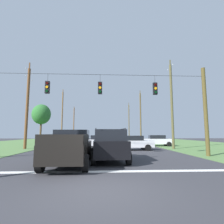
% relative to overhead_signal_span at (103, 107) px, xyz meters
% --- Properties ---
extents(ground_plane, '(120.00, 120.00, 0.00)m').
position_rel_overhead_signal_span_xyz_m(ground_plane, '(-0.05, -7.78, -3.79)').
color(ground_plane, '#333338').
extents(stop_bar_stripe, '(13.59, 0.45, 0.01)m').
position_rel_overhead_signal_span_xyz_m(stop_bar_stripe, '(-0.05, -5.08, -3.79)').
color(stop_bar_stripe, white).
rests_on(stop_bar_stripe, ground).
extents(lane_dash_0, '(2.50, 0.15, 0.01)m').
position_rel_overhead_signal_span_xyz_m(lane_dash_0, '(-0.05, 0.92, -3.79)').
color(lane_dash_0, white).
rests_on(lane_dash_0, ground).
extents(lane_dash_1, '(2.50, 0.15, 0.01)m').
position_rel_overhead_signal_span_xyz_m(lane_dash_1, '(-0.05, 7.92, -3.79)').
color(lane_dash_1, white).
rests_on(lane_dash_1, ground).
extents(lane_dash_2, '(2.50, 0.15, 0.01)m').
position_rel_overhead_signal_span_xyz_m(lane_dash_2, '(-0.05, 15.36, -3.79)').
color(lane_dash_2, white).
rests_on(lane_dash_2, ground).
extents(overhead_signal_span, '(16.47, 0.31, 7.01)m').
position_rel_overhead_signal_span_xyz_m(overhead_signal_span, '(0.00, 0.00, 0.00)').
color(overhead_signal_span, brown).
rests_on(overhead_signal_span, ground).
extents(pickup_truck, '(2.30, 5.41, 1.95)m').
position_rel_overhead_signal_span_xyz_m(pickup_truck, '(-1.76, -3.26, -2.83)').
color(pickup_truck, black).
rests_on(pickup_truck, ground).
extents(suv_black, '(2.34, 4.86, 2.05)m').
position_rel_overhead_signal_span_xyz_m(suv_black, '(0.44, -1.89, -2.73)').
color(suv_black, black).
rests_on(suv_black, ground).
extents(distant_car_crossing_white, '(4.37, 2.15, 1.52)m').
position_rel_overhead_signal_span_xyz_m(distant_car_crossing_white, '(3.15, 5.47, -3.00)').
color(distant_car_crossing_white, silver).
rests_on(distant_car_crossing_white, ground).
extents(distant_car_oncoming, '(2.09, 4.34, 1.52)m').
position_rel_overhead_signal_span_xyz_m(distant_car_oncoming, '(-0.68, 9.64, -3.00)').
color(distant_car_oncoming, silver).
rests_on(distant_car_oncoming, ground).
extents(distant_car_far_parked, '(4.44, 2.32, 1.52)m').
position_rel_overhead_signal_span_xyz_m(distant_car_far_parked, '(7.56, 11.28, -3.00)').
color(distant_car_far_parked, silver).
rests_on(distant_car_far_parked, ground).
extents(utility_pole_mid_right, '(0.28, 1.72, 10.53)m').
position_rel_overhead_signal_span_xyz_m(utility_pole_mid_right, '(8.05, 6.65, 1.33)').
color(utility_pole_mid_right, brown).
rests_on(utility_pole_mid_right, ground).
extents(utility_pole_far_right, '(0.31, 1.67, 11.24)m').
position_rel_overhead_signal_span_xyz_m(utility_pole_far_right, '(8.21, 24.82, 1.67)').
color(utility_pole_far_right, brown).
rests_on(utility_pole_far_right, ground).
extents(utility_pole_near_left, '(0.26, 1.90, 11.37)m').
position_rel_overhead_signal_span_xyz_m(utility_pole_near_left, '(8.09, 41.40, 1.87)').
color(utility_pole_near_left, brown).
rests_on(utility_pole_near_left, ground).
extents(utility_pole_far_left, '(0.32, 1.90, 10.13)m').
position_rel_overhead_signal_span_xyz_m(utility_pole_far_left, '(-8.74, 7.35, 1.15)').
color(utility_pole_far_left, brown).
rests_on(utility_pole_far_left, ground).
extents(utility_pole_distant_right, '(0.26, 1.73, 11.28)m').
position_rel_overhead_signal_span_xyz_m(utility_pole_distant_right, '(-8.66, 24.83, 1.73)').
color(utility_pole_distant_right, brown).
rests_on(utility_pole_distant_right, ground).
extents(utility_pole_distant_left, '(0.29, 1.53, 10.04)m').
position_rel_overhead_signal_span_xyz_m(utility_pole_distant_left, '(-8.83, 41.27, 1.12)').
color(utility_pole_distant_left, brown).
rests_on(utility_pole_distant_left, ground).
extents(tree_roadside_right, '(3.11, 3.11, 6.71)m').
position_rel_overhead_signal_span_xyz_m(tree_roadside_right, '(-10.49, 17.36, 1.18)').
color(tree_roadside_right, brown).
rests_on(tree_roadside_right, ground).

